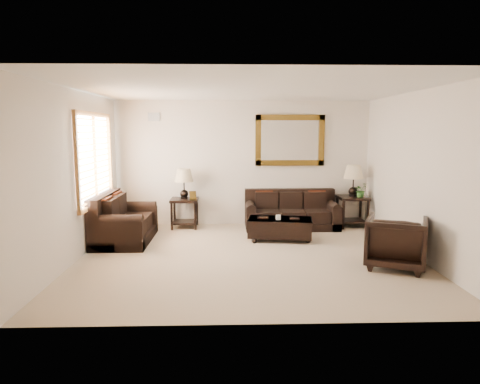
{
  "coord_description": "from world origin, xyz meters",
  "views": [
    {
      "loc": [
        -0.35,
        -6.82,
        2.06
      ],
      "look_at": [
        -0.12,
        0.6,
        0.99
      ],
      "focal_mm": 32.0,
      "sensor_mm": 36.0,
      "label": 1
    }
  ],
  "objects_px": {
    "coffee_table": "(280,227)",
    "armchair": "(396,240)",
    "end_table_right": "(353,187)",
    "loveseat": "(122,224)",
    "sofa": "(291,214)",
    "end_table_left": "(184,189)"
  },
  "relations": [
    {
      "from": "coffee_table",
      "to": "armchair",
      "type": "xyz_separation_m",
      "value": [
        1.55,
        -1.71,
        0.18
      ]
    },
    {
      "from": "end_table_right",
      "to": "armchair",
      "type": "relative_size",
      "value": 1.54
    },
    {
      "from": "end_table_right",
      "to": "sofa",
      "type": "bearing_deg",
      "value": -178.09
    },
    {
      "from": "loveseat",
      "to": "sofa",
      "type": "bearing_deg",
      "value": -72.53
    },
    {
      "from": "end_table_right",
      "to": "coffee_table",
      "type": "height_order",
      "value": "end_table_right"
    },
    {
      "from": "end_table_right",
      "to": "coffee_table",
      "type": "xyz_separation_m",
      "value": [
        -1.7,
        -1.08,
        -0.62
      ]
    },
    {
      "from": "end_table_left",
      "to": "sofa",
      "type": "bearing_deg",
      "value": -1.51
    },
    {
      "from": "loveseat",
      "to": "coffee_table",
      "type": "xyz_separation_m",
      "value": [
        2.97,
        0.01,
        -0.08
      ]
    },
    {
      "from": "loveseat",
      "to": "end_table_right",
      "type": "relative_size",
      "value": 1.2
    },
    {
      "from": "sofa",
      "to": "armchair",
      "type": "bearing_deg",
      "value": -66.83
    },
    {
      "from": "end_table_left",
      "to": "end_table_right",
      "type": "relative_size",
      "value": 0.95
    },
    {
      "from": "loveseat",
      "to": "end_table_right",
      "type": "bearing_deg",
      "value": -76.8
    },
    {
      "from": "loveseat",
      "to": "armchair",
      "type": "height_order",
      "value": "loveseat"
    },
    {
      "from": "coffee_table",
      "to": "loveseat",
      "type": "bearing_deg",
      "value": -170.75
    },
    {
      "from": "sofa",
      "to": "coffee_table",
      "type": "bearing_deg",
      "value": -109.63
    },
    {
      "from": "coffee_table",
      "to": "armchair",
      "type": "relative_size",
      "value": 1.49
    },
    {
      "from": "sofa",
      "to": "coffee_table",
      "type": "distance_m",
      "value": 1.1
    },
    {
      "from": "sofa",
      "to": "armchair",
      "type": "xyz_separation_m",
      "value": [
        1.18,
        -2.75,
        0.14
      ]
    },
    {
      "from": "sofa",
      "to": "loveseat",
      "type": "xyz_separation_m",
      "value": [
        -3.34,
        -1.05,
        0.04
      ]
    },
    {
      "from": "end_table_right",
      "to": "coffee_table",
      "type": "bearing_deg",
      "value": -147.53
    },
    {
      "from": "end_table_right",
      "to": "loveseat",
      "type": "bearing_deg",
      "value": -166.8
    },
    {
      "from": "coffee_table",
      "to": "end_table_left",
      "type": "bearing_deg",
      "value": 159.06
    }
  ]
}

